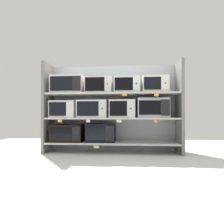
{
  "coord_description": "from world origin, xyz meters",
  "views": [
    {
      "loc": [
        0.29,
        -3.57,
        0.66
      ],
      "look_at": [
        0.0,
        0.0,
        0.73
      ],
      "focal_mm": 31.97,
      "sensor_mm": 36.0,
      "label": 1
    }
  ],
  "objects": [
    {
      "name": "microwave_0",
      "position": [
        -0.81,
        -0.0,
        0.34
      ],
      "size": [
        0.57,
        0.39,
        0.3
      ],
      "color": "black",
      "rests_on": "shelf_0"
    },
    {
      "name": "microwave_9",
      "position": [
        0.76,
        -0.0,
        1.21
      ],
      "size": [
        0.45,
        0.35,
        0.29
      ],
      "color": "silver",
      "rests_on": "shelf_2"
    },
    {
      "name": "price_tag_6",
      "position": [
        0.75,
        -0.24,
        1.0
      ],
      "size": [
        0.08,
        0.0,
        0.05
      ],
      "primitive_type": "cube",
      "color": "orange"
    },
    {
      "name": "microwave_6",
      "position": [
        -0.81,
        -0.0,
        1.22
      ],
      "size": [
        0.58,
        0.36,
        0.32
      ],
      "color": "silver",
      "rests_on": "shelf_2"
    },
    {
      "name": "microwave_7",
      "position": [
        -0.24,
        -0.0,
        1.21
      ],
      "size": [
        0.47,
        0.35,
        0.29
      ],
      "color": "silver",
      "rests_on": "shelf_2"
    },
    {
      "name": "price_tag_5",
      "position": [
        0.23,
        -0.24,
        1.01
      ],
      "size": [
        0.09,
        0.0,
        0.04
      ],
      "primitive_type": "cube",
      "color": "orange"
    },
    {
      "name": "price_tag_0",
      "position": [
        -0.25,
        -0.24,
        0.13
      ],
      "size": [
        0.09,
        0.0,
        0.04
      ],
      "primitive_type": "cube",
      "color": "beige"
    },
    {
      "name": "price_tag_2",
      "position": [
        -0.39,
        -0.24,
        0.57
      ],
      "size": [
        0.07,
        0.0,
        0.04
      ],
      "primitive_type": "cube",
      "color": "beige"
    },
    {
      "name": "microwave_8",
      "position": [
        0.27,
        -0.0,
        1.21
      ],
      "size": [
        0.45,
        0.35,
        0.29
      ],
      "color": "silver",
      "rests_on": "shelf_2"
    },
    {
      "name": "price_tag_3",
      "position": [
        0.14,
        -0.24,
        0.57
      ],
      "size": [
        0.08,
        0.0,
        0.04
      ],
      "primitive_type": "cube",
      "color": "white"
    },
    {
      "name": "price_tag_4",
      "position": [
        0.74,
        -0.24,
        0.57
      ],
      "size": [
        0.06,
        0.0,
        0.04
      ],
      "primitive_type": "cube",
      "color": "orange"
    },
    {
      "name": "shelf_0",
      "position": [
        0.0,
        0.0,
        0.18
      ],
      "size": [
        2.32,
        0.48,
        0.03
      ],
      "primitive_type": "cube",
      "color": "beige",
      "rests_on": "ground"
    },
    {
      "name": "shelf_1",
      "position": [
        0.0,
        0.0,
        0.61
      ],
      "size": [
        2.32,
        0.48,
        0.03
      ],
      "primitive_type": "cube",
      "color": "beige"
    },
    {
      "name": "microwave_2",
      "position": [
        -0.88,
        -0.0,
        0.78
      ],
      "size": [
        0.45,
        0.42,
        0.3
      ],
      "color": "white",
      "rests_on": "shelf_1"
    },
    {
      "name": "microwave_3",
      "position": [
        -0.35,
        -0.0,
        0.78
      ],
      "size": [
        0.53,
        0.43,
        0.31
      ],
      "color": "white",
      "rests_on": "shelf_1"
    },
    {
      "name": "price_tag_1",
      "position": [
        -0.88,
        -0.24,
        0.57
      ],
      "size": [
        0.07,
        0.0,
        0.05
      ],
      "primitive_type": "cube",
      "color": "orange"
    },
    {
      "name": "microwave_5",
      "position": [
        0.72,
        -0.0,
        0.79
      ],
      "size": [
        0.54,
        0.43,
        0.34
      ],
      "color": "#98A0A7",
      "rests_on": "shelf_1"
    },
    {
      "name": "upright_right",
      "position": [
        1.19,
        0.0,
        0.81
      ],
      "size": [
        0.05,
        0.48,
        1.62
      ],
      "primitive_type": "cube",
      "color": "slate",
      "rests_on": "ground"
    },
    {
      "name": "shelf_2",
      "position": [
        0.0,
        0.0,
        1.05
      ],
      "size": [
        2.32,
        0.48,
        0.03
      ],
      "primitive_type": "cube",
      "color": "beige"
    },
    {
      "name": "upright_left",
      "position": [
        -1.19,
        0.0,
        0.81
      ],
      "size": [
        0.05,
        0.48,
        1.62
      ],
      "primitive_type": "cube",
      "color": "slate",
      "rests_on": "ground"
    },
    {
      "name": "back_panel",
      "position": [
        0.0,
        0.26,
        0.81
      ],
      "size": [
        2.52,
        0.04,
        1.62
      ],
      "primitive_type": "cube",
      "color": "#9EA3A8",
      "rests_on": "ground"
    },
    {
      "name": "microwave_1",
      "position": [
        -0.2,
        -0.0,
        0.35
      ],
      "size": [
        0.52,
        0.35,
        0.33
      ],
      "color": "black",
      "rests_on": "shelf_0"
    },
    {
      "name": "ground",
      "position": [
        0.0,
        -1.0,
        -0.01
      ],
      "size": [
        6.32,
        6.0,
        0.02
      ],
      "primitive_type": "cube",
      "color": "silver"
    },
    {
      "name": "microwave_4",
      "position": [
        0.18,
        -0.0,
        0.78
      ],
      "size": [
        0.45,
        0.44,
        0.31
      ],
      "color": "silver",
      "rests_on": "shelf_1"
    }
  ]
}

